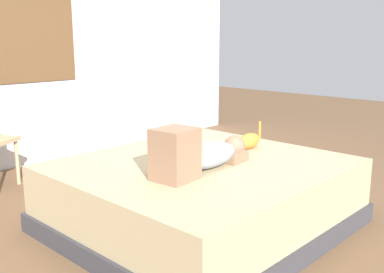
% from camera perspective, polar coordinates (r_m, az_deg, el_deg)
% --- Properties ---
extents(ground_plane, '(16.00, 16.00, 0.00)m').
position_cam_1_polar(ground_plane, '(3.58, 0.82, -10.72)').
color(ground_plane, brown).
extents(back_wall_with_window, '(6.40, 0.14, 2.90)m').
position_cam_1_polar(back_wall_with_window, '(5.37, -20.18, 12.14)').
color(back_wall_with_window, silver).
rests_on(back_wall_with_window, ground).
extents(bed, '(2.00, 1.81, 0.50)m').
position_cam_1_polar(bed, '(3.41, 1.29, -7.42)').
color(bed, '#38383D').
rests_on(bed, ground).
extents(person_lying, '(0.94, 0.35, 0.34)m').
position_cam_1_polar(person_lying, '(3.11, 1.14, -2.23)').
color(person_lying, '#8C939E').
rests_on(person_lying, bed).
extents(cat, '(0.36, 0.11, 0.21)m').
position_cam_1_polar(cat, '(3.74, 7.12, -0.58)').
color(cat, '#C67A2D').
rests_on(cat, bed).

